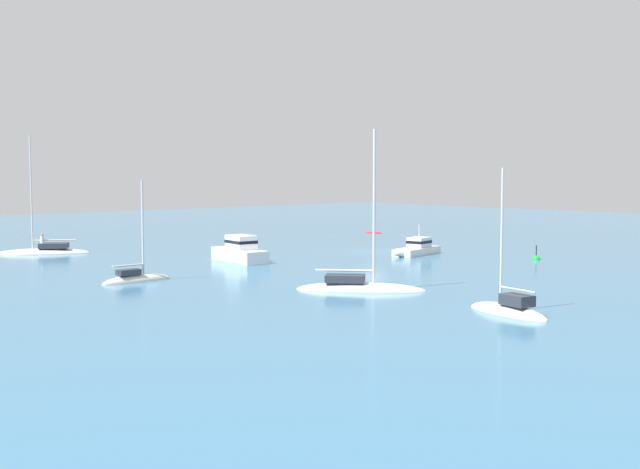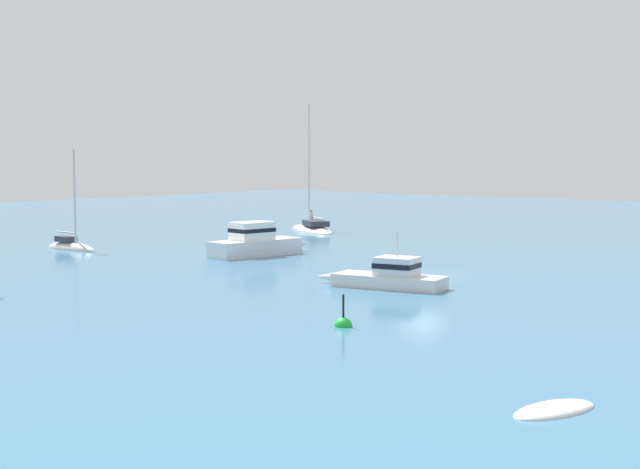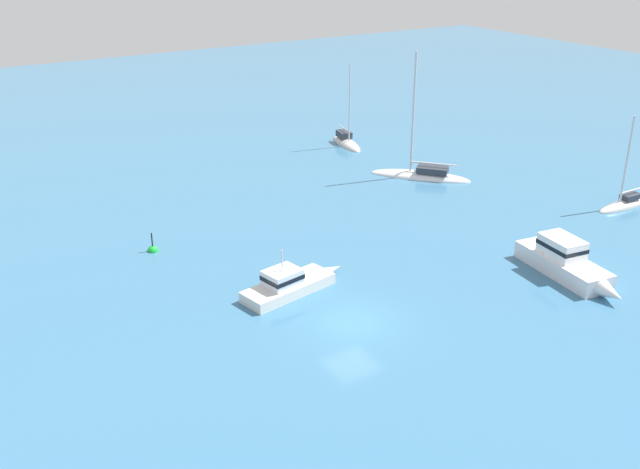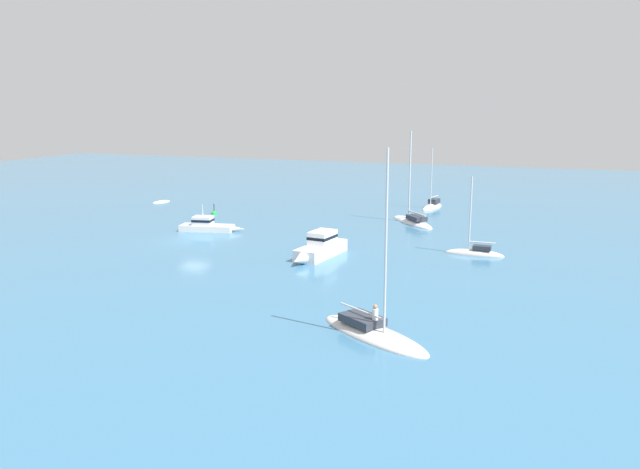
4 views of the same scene
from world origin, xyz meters
TOP-DOWN VIEW (x-y plane):
  - ground_plane at (0.00, 0.00)m, footprint 162.05×162.05m
  - sailboat at (-18.08, -21.96)m, footprint 6.16×7.90m
  - tender at (18.86, 16.01)m, footprint 2.78×1.83m
  - sailboat_1 at (15.46, -17.04)m, footprint 7.08×6.44m
  - sailboat_2 at (3.08, -24.92)m, footprint 1.17×4.87m
  - ketch at (26.02, -17.21)m, footprint 5.32×2.40m
  - powerboat at (-1.98, -13.03)m, footprint 7.52×2.78m
  - powerboat_1 at (4.37, 1.08)m, footprint 2.74×6.57m
  - channel_buoy at (13.33, 5.33)m, footprint 0.66×0.66m

SIDE VIEW (x-z plane):
  - ground_plane at x=0.00m, z-range 0.00..0.00m
  - tender at x=18.86m, z-range -0.21..0.21m
  - channel_buoy at x=13.33m, z-range -0.73..0.76m
  - sailboat at x=-18.08m, z-range -5.20..5.45m
  - ketch at x=26.02m, z-range -3.74..4.00m
  - sailboat_2 at x=3.08m, z-range -3.35..3.61m
  - sailboat_1 at x=15.46m, z-range -4.85..5.16m
  - powerboat_1 at x=4.37m, z-range -0.76..1.85m
  - powerboat at x=-1.98m, z-range -0.25..1.83m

